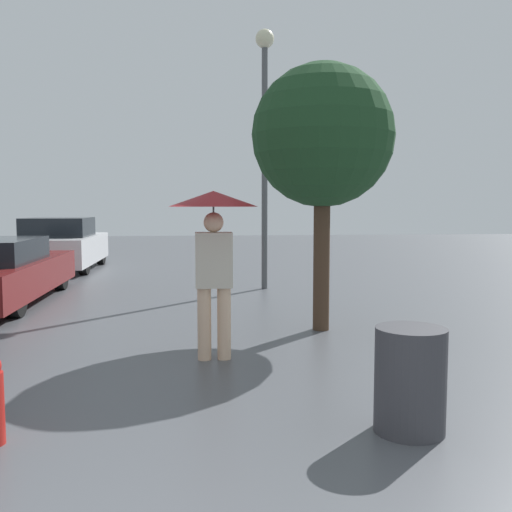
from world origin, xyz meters
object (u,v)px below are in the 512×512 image
at_px(tree, 323,137).
at_px(trash_bin, 410,380).
at_px(pedestrian, 214,231).
at_px(street_lamp, 265,115).
at_px(parked_car_farthest, 60,245).

bearing_deg(tree, trash_bin, -91.69).
distance_m(tree, trash_bin, 4.09).
height_order(pedestrian, street_lamp, street_lamp).
bearing_deg(parked_car_farthest, street_lamp, -38.62).
distance_m(pedestrian, trash_bin, 2.73).
bearing_deg(parked_car_farthest, pedestrian, -67.85).
relative_size(tree, street_lamp, 0.69).
height_order(parked_car_farthest, street_lamp, street_lamp).
bearing_deg(pedestrian, tree, 42.13).
height_order(tree, trash_bin, tree).
xyz_separation_m(parked_car_farthest, street_lamp, (4.84, -3.87, 2.79)).
bearing_deg(street_lamp, parked_car_farthest, 141.38).
relative_size(pedestrian, street_lamp, 0.36).
bearing_deg(street_lamp, pedestrian, -102.71).
relative_size(tree, trash_bin, 4.51).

